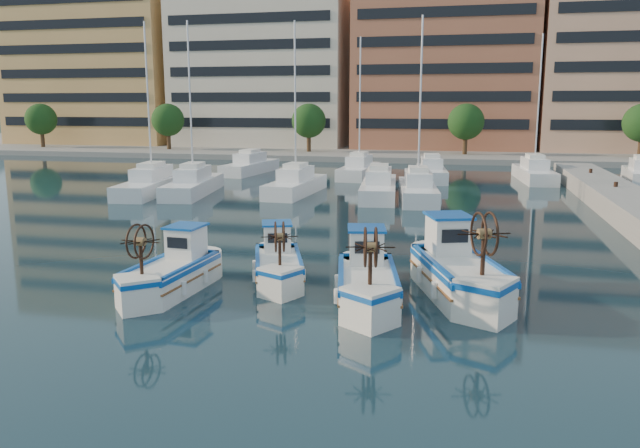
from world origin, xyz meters
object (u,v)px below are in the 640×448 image
at_px(fishing_boat_a, 173,270).
at_px(fishing_boat_b, 278,262).
at_px(fishing_boat_d, 458,269).
at_px(fishing_boat_c, 367,278).

relative_size(fishing_boat_a, fishing_boat_b, 1.05).
xyz_separation_m(fishing_boat_a, fishing_boat_d, (9.15, 1.68, 0.14)).
height_order(fishing_boat_a, fishing_boat_d, fishing_boat_d).
bearing_deg(fishing_boat_b, fishing_boat_d, -22.12).
height_order(fishing_boat_a, fishing_boat_c, fishing_boat_c).
height_order(fishing_boat_b, fishing_boat_c, fishing_boat_c).
bearing_deg(fishing_boat_c, fishing_boat_d, 15.35).
distance_m(fishing_boat_b, fishing_boat_d, 6.15).
height_order(fishing_boat_a, fishing_boat_b, fishing_boat_a).
distance_m(fishing_boat_a, fishing_boat_d, 9.30).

